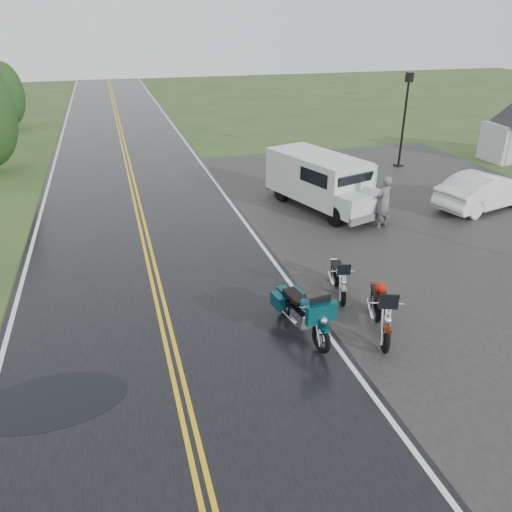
{
  "coord_description": "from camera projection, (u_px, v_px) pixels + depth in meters",
  "views": [
    {
      "loc": [
        -0.8,
        -10.26,
        7.1
      ],
      "look_at": [
        2.8,
        2.0,
        1.0
      ],
      "focal_mm": 35.0,
      "sensor_mm": 36.0,
      "label": 1
    }
  ],
  "objects": [
    {
      "name": "tree_left_far",
      "position": [
        7.0,
        101.0,
        34.37
      ],
      "size": [
        2.52,
        2.52,
        3.88
      ],
      "primitive_type": null,
      "color": "#1E3D19",
      "rests_on": "ground"
    },
    {
      "name": "motorcycle_teal",
      "position": [
        322.0,
        328.0,
        11.38
      ],
      "size": [
        1.22,
        2.52,
        1.43
      ],
      "primitive_type": null,
      "rotation": [
        0.0,
        0.0,
        0.15
      ],
      "color": "#05343C",
      "rests_on": "ground"
    },
    {
      "name": "van_white",
      "position": [
        337.0,
        199.0,
        18.37
      ],
      "size": [
        3.66,
        5.96,
        2.2
      ],
      "primitive_type": null,
      "rotation": [
        0.0,
        0.0,
        0.3
      ],
      "color": "silver",
      "rests_on": "ground"
    },
    {
      "name": "motorcycle_red",
      "position": [
        387.0,
        327.0,
        11.39
      ],
      "size": [
        1.7,
        2.58,
        1.43
      ],
      "primitive_type": null,
      "rotation": [
        0.0,
        0.0,
        -0.37
      ],
      "color": "#4E1408",
      "rests_on": "ground"
    },
    {
      "name": "road",
      "position": [
        138.0,
        206.0,
        20.79
      ],
      "size": [
        8.0,
        100.0,
        0.04
      ],
      "primitive_type": "cube",
      "color": "black",
      "rests_on": "ground"
    },
    {
      "name": "motorcycle_silver",
      "position": [
        343.0,
        288.0,
        13.31
      ],
      "size": [
        1.24,
        2.11,
        1.18
      ],
      "primitive_type": null,
      "rotation": [
        0.0,
        0.0,
        -0.28
      ],
      "color": "#ACADB4",
      "rests_on": "ground"
    },
    {
      "name": "parking_pad",
      "position": [
        437.0,
        221.0,
        19.27
      ],
      "size": [
        14.0,
        24.0,
        0.03
      ],
      "primitive_type": "cube",
      "color": "black",
      "rests_on": "ground"
    },
    {
      "name": "lamp_post_far_right",
      "position": [
        404.0,
        121.0,
        25.4
      ],
      "size": [
        0.41,
        0.41,
        4.77
      ],
      "primitive_type": null,
      "color": "black",
      "rests_on": "ground"
    },
    {
      "name": "visitor_center",
      "position": [
        512.0,
        116.0,
        26.59
      ],
      "size": [
        16.0,
        10.0,
        4.8
      ],
      "primitive_type": null,
      "color": "#A8AAAD",
      "rests_on": "ground"
    },
    {
      "name": "person_at_van",
      "position": [
        383.0,
        203.0,
        18.32
      ],
      "size": [
        0.84,
        0.71,
        1.95
      ],
      "primitive_type": "imported",
      "rotation": [
        0.0,
        0.0,
        3.55
      ],
      "color": "#56555B",
      "rests_on": "ground"
    },
    {
      "name": "ground",
      "position": [
        169.0,
        341.0,
        12.14
      ],
      "size": [
        120.0,
        120.0,
        0.0
      ],
      "primitive_type": "plane",
      "color": "#2D471E",
      "rests_on": "ground"
    },
    {
      "name": "sedan_white",
      "position": [
        485.0,
        191.0,
        20.27
      ],
      "size": [
        4.74,
        2.64,
        1.48
      ],
      "primitive_type": "imported",
      "rotation": [
        0.0,
        0.0,
        1.83
      ],
      "color": "silver",
      "rests_on": "ground"
    },
    {
      "name": "lamp_post_far_left",
      "position": [
        3.0,
        110.0,
        29.34
      ],
      "size": [
        0.38,
        0.38,
        4.45
      ],
      "primitive_type": null,
      "color": "black",
      "rests_on": "ground"
    }
  ]
}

